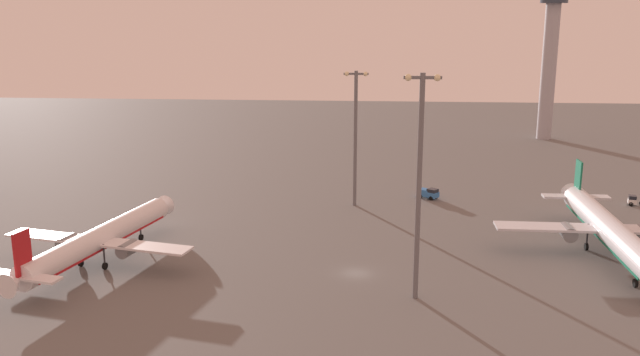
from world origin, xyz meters
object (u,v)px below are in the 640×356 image
airplane_terminal_side (99,240)px  apron_light_central (419,176)px  control_tower (550,47)px  airplane_taxiway_distant (608,229)px  apron_light_west (355,130)px  pushback_tug (633,200)px  maintenance_van (429,193)px

airplane_terminal_side → apron_light_central: size_ratio=1.31×
control_tower → apron_light_central: control_tower is taller
control_tower → apron_light_central: (-46.84, -125.97, -10.92)m
control_tower → airplane_taxiway_distant: (-15.59, -106.70, -23.56)m
apron_light_west → pushback_tug: bearing=4.2°
airplane_taxiway_distant → maintenance_van: (-25.43, 32.43, -3.18)m
airplane_terminal_side → airplane_taxiway_distant: airplane_taxiway_distant is taller
apron_light_central → pushback_tug: bearing=46.9°
maintenance_van → apron_light_west: bearing=-29.3°
control_tower → apron_light_west: 99.08m
control_tower → airplane_taxiway_distant: 110.37m
pushback_tug → apron_light_west: 57.67m
control_tower → airplane_terminal_side: (-94.37, -116.62, -24.06)m
pushback_tug → apron_light_central: bearing=152.2°
control_tower → pushback_tug: 81.05m
apron_light_west → apron_light_central: apron_light_central is taller
control_tower → apron_light_west: (-56.30, -80.55, -12.65)m
maintenance_van → apron_light_central: apron_light_central is taller
control_tower → pushback_tug: bearing=-90.4°
maintenance_van → pushback_tug: bearing=125.3°
pushback_tug → airplane_terminal_side: bearing=128.4°
airplane_terminal_side → airplane_taxiway_distant: 79.40m
airplane_taxiway_distant → apron_light_central: apron_light_central is taller
pushback_tug → apron_light_central: size_ratio=0.11×
airplane_terminal_side → apron_light_central: 50.19m
airplane_terminal_side → apron_light_west: (38.07, 36.08, 11.42)m
maintenance_van → apron_light_west: (-15.28, -6.28, 14.10)m
airplane_taxiway_distant → maintenance_van: bearing=-51.2°
apron_light_west → maintenance_van: bearing=22.3°
airplane_taxiway_distant → apron_light_central: (-31.25, -19.28, 12.64)m
apron_light_central → control_tower: bearing=69.6°
airplane_taxiway_distant → maintenance_van: size_ratio=10.06×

